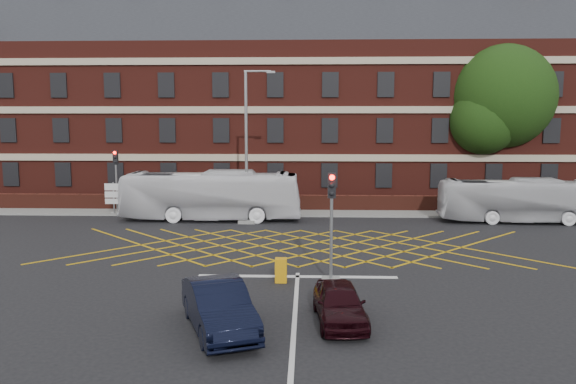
{
  "coord_description": "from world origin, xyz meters",
  "views": [
    {
      "loc": [
        0.39,
        -25.42,
        6.25
      ],
      "look_at": [
        -0.56,
        1.5,
        2.79
      ],
      "focal_mm": 35.0,
      "sensor_mm": 36.0,
      "label": 1
    }
  ],
  "objects_px": {
    "car_maroon": "(340,303)",
    "utility_cabinet": "(281,270)",
    "traffic_light_near": "(331,238)",
    "traffic_light_far": "(117,188)",
    "car_navy": "(219,307)",
    "deciduous_tree": "(501,104)",
    "bus_left": "(211,195)",
    "street_lamp": "(248,171)",
    "bus_right": "(520,200)",
    "direction_signs": "(113,195)"
  },
  "relations": [
    {
      "from": "deciduous_tree",
      "to": "traffic_light_near",
      "type": "height_order",
      "value": "deciduous_tree"
    },
    {
      "from": "street_lamp",
      "to": "deciduous_tree",
      "type": "bearing_deg",
      "value": 25.29
    },
    {
      "from": "bus_left",
      "to": "traffic_light_far",
      "type": "xyz_separation_m",
      "value": [
        -6.67,
        1.91,
        0.2
      ]
    },
    {
      "from": "traffic_light_near",
      "to": "traffic_light_far",
      "type": "distance_m",
      "value": 20.67
    },
    {
      "from": "bus_left",
      "to": "car_navy",
      "type": "relative_size",
      "value": 2.5
    },
    {
      "from": "bus_right",
      "to": "traffic_light_far",
      "type": "relative_size",
      "value": 2.27
    },
    {
      "from": "bus_right",
      "to": "street_lamp",
      "type": "relative_size",
      "value": 1.06
    },
    {
      "from": "deciduous_tree",
      "to": "bus_right",
      "type": "bearing_deg",
      "value": -98.59
    },
    {
      "from": "car_maroon",
      "to": "direction_signs",
      "type": "xyz_separation_m",
      "value": [
        -13.78,
        19.24,
        0.76
      ]
    },
    {
      "from": "deciduous_tree",
      "to": "traffic_light_far",
      "type": "xyz_separation_m",
      "value": [
        -26.88,
        -5.56,
        -5.66
      ]
    },
    {
      "from": "deciduous_tree",
      "to": "utility_cabinet",
      "type": "bearing_deg",
      "value": -125.9
    },
    {
      "from": "bus_left",
      "to": "deciduous_tree",
      "type": "height_order",
      "value": "deciduous_tree"
    },
    {
      "from": "traffic_light_far",
      "to": "street_lamp",
      "type": "height_order",
      "value": "street_lamp"
    },
    {
      "from": "traffic_light_near",
      "to": "street_lamp",
      "type": "bearing_deg",
      "value": 109.74
    },
    {
      "from": "bus_right",
      "to": "traffic_light_near",
      "type": "distance_m",
      "value": 18.15
    },
    {
      "from": "bus_left",
      "to": "traffic_light_far",
      "type": "relative_size",
      "value": 2.62
    },
    {
      "from": "car_maroon",
      "to": "street_lamp",
      "type": "height_order",
      "value": "street_lamp"
    },
    {
      "from": "car_maroon",
      "to": "traffic_light_far",
      "type": "xyz_separation_m",
      "value": [
        -13.71,
        19.75,
        1.15
      ]
    },
    {
      "from": "car_maroon",
      "to": "street_lamp",
      "type": "distance_m",
      "value": 17.71
    },
    {
      "from": "traffic_light_near",
      "to": "traffic_light_far",
      "type": "xyz_separation_m",
      "value": [
        -13.62,
        15.55,
        0.0
      ]
    },
    {
      "from": "direction_signs",
      "to": "deciduous_tree",
      "type": "bearing_deg",
      "value": 12.68
    },
    {
      "from": "bus_left",
      "to": "direction_signs",
      "type": "relative_size",
      "value": 5.09
    },
    {
      "from": "bus_right",
      "to": "utility_cabinet",
      "type": "relative_size",
      "value": 10.39
    },
    {
      "from": "bus_right",
      "to": "street_lamp",
      "type": "height_order",
      "value": "street_lamp"
    },
    {
      "from": "traffic_light_near",
      "to": "street_lamp",
      "type": "relative_size",
      "value": 0.47
    },
    {
      "from": "car_navy",
      "to": "traffic_light_near",
      "type": "distance_m",
      "value": 6.22
    },
    {
      "from": "deciduous_tree",
      "to": "direction_signs",
      "type": "height_order",
      "value": "deciduous_tree"
    },
    {
      "from": "bus_left",
      "to": "direction_signs",
      "type": "xyz_separation_m",
      "value": [
        -6.74,
        1.41,
        -0.18
      ]
    },
    {
      "from": "bus_right",
      "to": "traffic_light_far",
      "type": "distance_m",
      "value": 25.81
    },
    {
      "from": "car_navy",
      "to": "direction_signs",
      "type": "bearing_deg",
      "value": 95.68
    },
    {
      "from": "bus_right",
      "to": "utility_cabinet",
      "type": "distance_m",
      "value": 19.42
    },
    {
      "from": "utility_cabinet",
      "to": "street_lamp",
      "type": "bearing_deg",
      "value": 101.78
    },
    {
      "from": "car_navy",
      "to": "car_maroon",
      "type": "xyz_separation_m",
      "value": [
        3.64,
        0.81,
        -0.12
      ]
    },
    {
      "from": "car_maroon",
      "to": "utility_cabinet",
      "type": "height_order",
      "value": "car_maroon"
    },
    {
      "from": "direction_signs",
      "to": "utility_cabinet",
      "type": "xyz_separation_m",
      "value": [
        11.76,
        -14.92,
        -0.91
      ]
    },
    {
      "from": "traffic_light_near",
      "to": "traffic_light_far",
      "type": "relative_size",
      "value": 1.0
    },
    {
      "from": "deciduous_tree",
      "to": "utility_cabinet",
      "type": "relative_size",
      "value": 12.6
    },
    {
      "from": "traffic_light_near",
      "to": "street_lamp",
      "type": "xyz_separation_m",
      "value": [
        -4.55,
        12.69,
        1.42
      ]
    },
    {
      "from": "traffic_light_far",
      "to": "car_navy",
      "type": "bearing_deg",
      "value": -63.89
    },
    {
      "from": "utility_cabinet",
      "to": "traffic_light_far",
      "type": "bearing_deg",
      "value": 127.15
    },
    {
      "from": "car_maroon",
      "to": "car_navy",
      "type": "bearing_deg",
      "value": -172.29
    },
    {
      "from": "car_navy",
      "to": "direction_signs",
      "type": "xyz_separation_m",
      "value": [
        -10.15,
        20.05,
        0.64
      ]
    },
    {
      "from": "bus_right",
      "to": "deciduous_tree",
      "type": "bearing_deg",
      "value": -5.98
    },
    {
      "from": "bus_left",
      "to": "street_lamp",
      "type": "relative_size",
      "value": 1.22
    },
    {
      "from": "street_lamp",
      "to": "utility_cabinet",
      "type": "relative_size",
      "value": 9.83
    },
    {
      "from": "car_navy",
      "to": "deciduous_tree",
      "type": "bearing_deg",
      "value": 36.09
    },
    {
      "from": "bus_right",
      "to": "car_navy",
      "type": "bearing_deg",
      "value": 142.4
    },
    {
      "from": "direction_signs",
      "to": "traffic_light_near",
      "type": "bearing_deg",
      "value": -47.7
    },
    {
      "from": "traffic_light_near",
      "to": "direction_signs",
      "type": "xyz_separation_m",
      "value": [
        -13.69,
        15.04,
        -0.39
      ]
    },
    {
      "from": "street_lamp",
      "to": "utility_cabinet",
      "type": "height_order",
      "value": "street_lamp"
    }
  ]
}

